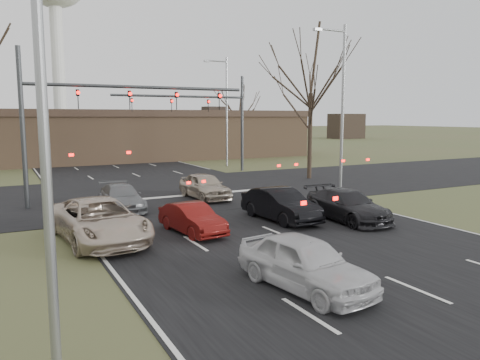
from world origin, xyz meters
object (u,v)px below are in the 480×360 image
at_px(streetlight_right_near, 340,100).
at_px(car_silver_ahead, 205,186).
at_px(streetlight_left, 51,56).
at_px(car_black_hatch, 280,205).
at_px(car_grey_ahead, 121,198).
at_px(car_white_sedan, 305,263).
at_px(car_charcoal_sedan, 347,205).
at_px(streetlight_right_far, 225,106).
at_px(mast_arm_far, 212,112).
at_px(mast_arm_near, 90,108).
at_px(car_red_ahead, 192,219).
at_px(car_silver_suv, 99,220).
at_px(building, 119,135).

xyz_separation_m(streetlight_right_near, car_silver_ahead, (-8.23, 1.60, -4.86)).
height_order(streetlight_left, car_black_hatch, streetlight_left).
relative_size(streetlight_left, car_grey_ahead, 2.30).
height_order(car_white_sedan, car_charcoal_sedan, car_white_sedan).
height_order(streetlight_right_far, car_white_sedan, streetlight_right_far).
distance_m(car_white_sedan, car_silver_ahead, 14.48).
relative_size(streetlight_right_near, car_grey_ahead, 2.30).
relative_size(streetlight_right_far, car_charcoal_sedan, 2.11).
bearing_deg(streetlight_left, mast_arm_far, 60.94).
relative_size(streetlight_left, car_black_hatch, 2.29).
relative_size(mast_arm_near, car_red_ahead, 3.35).
bearing_deg(car_white_sedan, car_silver_suv, 109.53).
bearing_deg(streetlight_right_far, car_grey_ahead, -129.70).
xyz_separation_m(building, streetlight_right_near, (6.82, -28.00, 2.92)).
height_order(mast_arm_near, mast_arm_far, same).
relative_size(car_charcoal_sedan, car_silver_ahead, 1.11).
bearing_deg(building, mast_arm_far, -74.42).
xyz_separation_m(mast_arm_near, car_white_sedan, (2.64, -15.52, -4.34)).
bearing_deg(car_silver_ahead, car_grey_ahead, -169.31).
relative_size(streetlight_left, car_charcoal_sedan, 2.11).
bearing_deg(car_silver_ahead, mast_arm_far, 62.20).
xyz_separation_m(car_charcoal_sedan, car_silver_ahead, (-3.41, 8.12, 0.04)).
xyz_separation_m(streetlight_left, car_black_hatch, (10.16, 8.86, -4.87)).
relative_size(mast_arm_near, streetlight_left, 1.21).
height_order(streetlight_left, car_silver_suv, streetlight_left).
distance_m(building, car_grey_ahead, 28.29).
bearing_deg(car_red_ahead, car_grey_ahead, 95.62).
relative_size(car_white_sedan, car_red_ahead, 1.19).
distance_m(streetlight_right_far, car_grey_ahead, 21.99).
bearing_deg(car_white_sedan, streetlight_right_far, 60.14).
xyz_separation_m(mast_arm_near, car_silver_ahead, (5.82, -1.40, -4.35)).
height_order(streetlight_right_far, car_red_ahead, streetlight_right_far).
distance_m(streetlight_left, car_black_hatch, 14.34).
bearing_deg(streetlight_right_far, car_black_hatch, -109.82).
xyz_separation_m(building, car_black_hatch, (-0.66, -33.14, -1.94)).
bearing_deg(mast_arm_near, car_silver_ahead, -13.49).
bearing_deg(streetlight_right_far, mast_arm_far, -128.11).
bearing_deg(car_grey_ahead, car_silver_suv, -109.39).
distance_m(mast_arm_near, car_charcoal_sedan, 13.96).
xyz_separation_m(mast_arm_far, car_silver_suv, (-12.68, -17.98, -4.23)).
height_order(mast_arm_far, car_white_sedan, mast_arm_far).
relative_size(building, streetlight_right_near, 4.24).
distance_m(car_silver_suv, car_charcoal_sedan, 10.61).
relative_size(car_grey_ahead, car_red_ahead, 1.20).
relative_size(building, car_charcoal_sedan, 8.96).
distance_m(streetlight_right_near, car_white_sedan, 17.62).
height_order(car_silver_suv, car_charcoal_sedan, car_silver_suv).
height_order(building, car_grey_ahead, building).
xyz_separation_m(mast_arm_near, car_red_ahead, (2.23, -8.46, -4.48)).
xyz_separation_m(car_black_hatch, car_red_ahead, (-4.34, -0.32, -0.12)).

